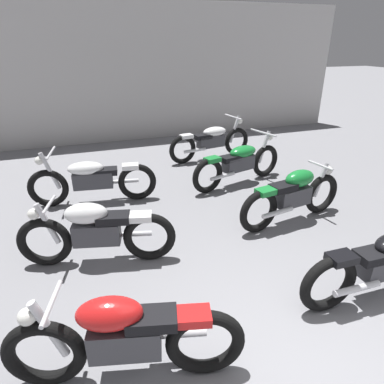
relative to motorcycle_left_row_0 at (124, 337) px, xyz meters
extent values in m
cube|color=#BCBAB7|center=(1.39, 7.58, 1.34)|extent=(12.87, 0.24, 3.60)
torus|color=black|center=(-0.62, 0.16, -0.12)|extent=(0.68, 0.27, 0.67)
torus|color=black|center=(0.64, -0.17, -0.12)|extent=(0.68, 0.27, 0.67)
cylinder|color=silver|center=(-0.54, 0.14, 0.14)|extent=(0.25, 0.13, 0.56)
cube|color=#38383D|center=(0.01, 0.00, -0.02)|extent=(0.61, 0.38, 0.28)
ellipsoid|color=red|center=(-0.09, 0.02, 0.26)|extent=(0.57, 0.40, 0.26)
cube|color=black|center=(0.22, -0.06, 0.18)|extent=(0.45, 0.33, 0.10)
cube|color=red|center=(0.54, -0.14, 0.18)|extent=(0.32, 0.26, 0.08)
cylinder|color=silver|center=(-0.48, 0.12, 0.40)|extent=(0.16, 0.47, 0.04)
sphere|color=white|center=(-0.68, 0.17, 0.28)|extent=(0.14, 0.14, 0.14)
cylinder|color=silver|center=(0.43, 0.02, -0.14)|extent=(0.55, 0.21, 0.07)
torus|color=black|center=(-0.69, 1.92, -0.12)|extent=(0.68, 0.27, 0.67)
torus|color=black|center=(0.57, 1.60, -0.12)|extent=(0.68, 0.27, 0.67)
cylinder|color=silver|center=(-0.62, 1.90, 0.14)|extent=(0.25, 0.13, 0.56)
cube|color=#38383D|center=(-0.06, 1.76, -0.02)|extent=(0.61, 0.37, 0.28)
ellipsoid|color=white|center=(-0.16, 1.78, 0.26)|extent=(0.57, 0.40, 0.26)
cube|color=black|center=(0.15, 1.71, 0.18)|extent=(0.45, 0.33, 0.10)
cube|color=white|center=(0.47, 1.63, 0.18)|extent=(0.32, 0.26, 0.08)
cylinder|color=silver|center=(-0.56, 1.88, 0.40)|extent=(0.15, 0.47, 0.04)
sphere|color=white|center=(-0.75, 1.93, 0.28)|extent=(0.14, 0.14, 0.14)
cylinder|color=silver|center=(0.36, 1.79, -0.14)|extent=(0.55, 0.20, 0.07)
torus|color=black|center=(-0.71, 3.69, -0.12)|extent=(0.68, 0.21, 0.67)
torus|color=black|center=(0.77, 3.47, -0.12)|extent=(0.68, 0.21, 0.67)
cylinder|color=silver|center=(-0.63, 3.68, 0.19)|extent=(0.28, 0.11, 0.66)
cube|color=#38383D|center=(0.03, 3.58, -0.02)|extent=(0.69, 0.34, 0.28)
ellipsoid|color=white|center=(-0.07, 3.59, 0.20)|extent=(0.64, 0.41, 0.22)
cube|color=black|center=(0.25, 3.55, 0.12)|extent=(0.43, 0.30, 0.10)
cube|color=white|center=(0.67, 3.48, 0.18)|extent=(0.31, 0.24, 0.08)
cylinder|color=silver|center=(-0.58, 3.67, 0.50)|extent=(0.14, 0.68, 0.04)
sphere|color=white|center=(-0.77, 3.70, 0.38)|extent=(0.14, 0.14, 0.14)
cylinder|color=silver|center=(0.54, 3.63, -0.14)|extent=(0.55, 0.15, 0.07)
torus|color=black|center=(2.11, 0.10, -0.12)|extent=(0.67, 0.12, 0.67)
cube|color=black|center=(2.64, 0.09, 0.12)|extent=(0.40, 0.25, 0.10)
cube|color=black|center=(2.21, 0.10, 0.18)|extent=(0.28, 0.21, 0.08)
cylinder|color=silver|center=(2.36, -0.04, -0.14)|extent=(0.55, 0.08, 0.07)
torus|color=black|center=(3.52, 1.97, -0.12)|extent=(0.68, 0.22, 0.67)
torus|color=black|center=(2.24, 1.76, -0.12)|extent=(0.68, 0.22, 0.67)
cylinder|color=silver|center=(3.44, 1.96, 0.14)|extent=(0.25, 0.11, 0.56)
cube|color=#38383D|center=(2.88, 1.86, -0.02)|extent=(0.60, 0.33, 0.28)
ellipsoid|color=#197F33|center=(2.98, 1.88, 0.26)|extent=(0.56, 0.36, 0.26)
cube|color=black|center=(2.66, 1.83, 0.18)|extent=(0.43, 0.30, 0.10)
cube|color=#197F33|center=(2.34, 1.78, 0.18)|extent=(0.31, 0.24, 0.08)
cylinder|color=silver|center=(3.38, 1.95, 0.40)|extent=(0.11, 0.48, 0.04)
sphere|color=white|center=(3.58, 1.98, 0.28)|extent=(0.14, 0.14, 0.14)
cylinder|color=silver|center=(2.51, 1.67, -0.14)|extent=(0.55, 0.16, 0.07)
torus|color=black|center=(3.51, 3.72, -0.12)|extent=(0.68, 0.28, 0.67)
torus|color=black|center=(2.06, 3.33, -0.12)|extent=(0.68, 0.28, 0.67)
cylinder|color=silver|center=(3.43, 3.70, 0.19)|extent=(0.28, 0.14, 0.66)
cube|color=#38383D|center=(2.78, 3.52, -0.02)|extent=(0.70, 0.40, 0.28)
ellipsoid|color=#197F33|center=(2.88, 3.55, 0.20)|extent=(0.66, 0.46, 0.22)
cube|color=black|center=(2.57, 3.47, 0.12)|extent=(0.45, 0.34, 0.10)
cube|color=#197F33|center=(2.15, 3.35, 0.18)|extent=(0.32, 0.27, 0.08)
cylinder|color=silver|center=(3.37, 3.68, 0.50)|extent=(0.21, 0.67, 0.04)
sphere|color=white|center=(3.56, 3.73, 0.38)|extent=(0.14, 0.14, 0.14)
cylinder|color=silver|center=(2.33, 3.27, -0.14)|extent=(0.55, 0.21, 0.07)
torus|color=black|center=(3.61, 5.27, -0.12)|extent=(0.68, 0.21, 0.67)
torus|color=black|center=(2.12, 5.04, -0.12)|extent=(0.68, 0.21, 0.67)
cylinder|color=silver|center=(3.53, 5.26, 0.19)|extent=(0.28, 0.11, 0.66)
cube|color=#38383D|center=(2.86, 5.15, -0.02)|extent=(0.69, 0.34, 0.28)
ellipsoid|color=white|center=(2.96, 5.17, 0.20)|extent=(0.64, 0.41, 0.22)
cube|color=black|center=(2.65, 5.12, 0.12)|extent=(0.43, 0.30, 0.10)
cube|color=white|center=(2.22, 5.06, 0.18)|extent=(0.31, 0.24, 0.08)
cylinder|color=silver|center=(3.47, 5.25, 0.50)|extent=(0.14, 0.68, 0.04)
sphere|color=white|center=(3.67, 5.28, 0.38)|extent=(0.14, 0.14, 0.14)
cylinder|color=silver|center=(2.39, 4.95, -0.14)|extent=(0.55, 0.15, 0.07)
camera|label=1|loc=(-0.14, -2.04, 2.18)|focal=31.46mm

